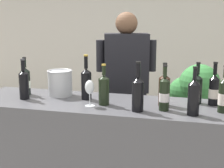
{
  "coord_description": "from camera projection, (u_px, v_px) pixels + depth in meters",
  "views": [
    {
      "loc": [
        0.67,
        -2.27,
        1.62
      ],
      "look_at": [
        0.08,
        0.0,
        1.13
      ],
      "focal_mm": 50.37,
      "sensor_mm": 36.0,
      "label": 1
    }
  ],
  "objects": [
    {
      "name": "wine_bottle_7",
      "position": [
        138.0,
        93.0,
        2.19
      ],
      "size": [
        0.08,
        0.08,
        0.35
      ],
      "color": "black",
      "rests_on": "counter"
    },
    {
      "name": "wine_bottle_9",
      "position": [
        197.0,
        88.0,
        2.4
      ],
      "size": [
        0.08,
        0.08,
        0.32
      ],
      "color": "black",
      "rests_on": "counter"
    },
    {
      "name": "wall_back",
      "position": [
        150.0,
        33.0,
        4.82
      ],
      "size": [
        8.0,
        0.1,
        2.8
      ],
      "primitive_type": "cube",
      "color": "beige",
      "rests_on": "ground_plane"
    },
    {
      "name": "wine_bottle_2",
      "position": [
        164.0,
        94.0,
        2.21
      ],
      "size": [
        0.07,
        0.07,
        0.32
      ],
      "color": "black",
      "rests_on": "counter"
    },
    {
      "name": "wine_glass",
      "position": [
        90.0,
        88.0,
        2.31
      ],
      "size": [
        0.07,
        0.07,
        0.2
      ],
      "color": "silver",
      "rests_on": "counter"
    },
    {
      "name": "wine_bottle_1",
      "position": [
        164.0,
        89.0,
        2.33
      ],
      "size": [
        0.08,
        0.08,
        0.32
      ],
      "color": "black",
      "rests_on": "counter"
    },
    {
      "name": "wine_bottle_0",
      "position": [
        224.0,
        95.0,
        2.16
      ],
      "size": [
        0.08,
        0.08,
        0.33
      ],
      "color": "black",
      "rests_on": "counter"
    },
    {
      "name": "potted_shrub",
      "position": [
        191.0,
        108.0,
        3.24
      ],
      "size": [
        0.51,
        0.55,
        1.19
      ],
      "color": "brown",
      "rests_on": "ground_plane"
    },
    {
      "name": "wine_bottle_6",
      "position": [
        214.0,
        90.0,
        2.35
      ],
      "size": [
        0.08,
        0.08,
        0.33
      ],
      "color": "black",
      "rests_on": "counter"
    },
    {
      "name": "person_server",
      "position": [
        126.0,
        101.0,
        3.09
      ],
      "size": [
        0.56,
        0.34,
        1.68
      ],
      "color": "black",
      "rests_on": "ground_plane"
    },
    {
      "name": "ice_bucket",
      "position": [
        60.0,
        83.0,
        2.64
      ],
      "size": [
        0.21,
        0.21,
        0.22
      ],
      "color": "silver",
      "rests_on": "counter"
    },
    {
      "name": "wine_bottle_3",
      "position": [
        24.0,
        84.0,
        2.53
      ],
      "size": [
        0.08,
        0.08,
        0.33
      ],
      "color": "black",
      "rests_on": "counter"
    },
    {
      "name": "wine_bottle_5",
      "position": [
        25.0,
        81.0,
        2.68
      ],
      "size": [
        0.08,
        0.08,
        0.32
      ],
      "color": "black",
      "rests_on": "counter"
    },
    {
      "name": "wine_bottle_8",
      "position": [
        104.0,
        89.0,
        2.36
      ],
      "size": [
        0.08,
        0.08,
        0.31
      ],
      "color": "black",
      "rests_on": "counter"
    },
    {
      "name": "counter",
      "position": [
        103.0,
        161.0,
        2.54
      ],
      "size": [
        2.14,
        0.63,
        0.98
      ],
      "primitive_type": "cube",
      "color": "#4C4C51",
      "rests_on": "ground_plane"
    },
    {
      "name": "wine_bottle_4",
      "position": [
        194.0,
        96.0,
        2.1
      ],
      "size": [
        0.08,
        0.08,
        0.33
      ],
      "color": "black",
      "rests_on": "counter"
    },
    {
      "name": "wine_bottle_10",
      "position": [
        86.0,
        83.0,
        2.51
      ],
      "size": [
        0.08,
        0.08,
        0.36
      ],
      "color": "black",
      "rests_on": "counter"
    }
  ]
}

